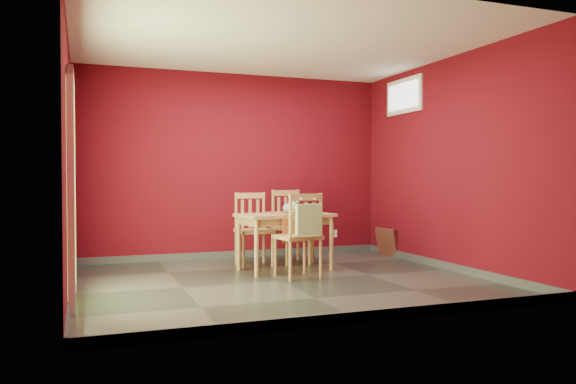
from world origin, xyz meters
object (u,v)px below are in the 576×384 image
object	(u,v)px
dining_table	(285,221)
chair_far_right	(291,225)
chair_far_left	(253,228)
picture_frame	(387,242)
cat	(290,206)
tote_bag	(308,219)
chair_near	(300,234)

from	to	relation	value
dining_table	chair_far_right	xyz separation A→B (m)	(0.32, 0.62, -0.12)
dining_table	chair_far_left	bearing A→B (deg)	116.00
picture_frame	cat	bearing A→B (deg)	-157.21
dining_table	cat	bearing A→B (deg)	-36.94
tote_bag	dining_table	bearing A→B (deg)	90.04
dining_table	chair_near	bearing A→B (deg)	-91.73
chair_near	picture_frame	distance (m)	2.33
chair_far_left	chair_near	xyz separation A→B (m)	(0.24, -1.08, 0.01)
dining_table	cat	distance (m)	0.20
chair_far_left	chair_near	distance (m)	1.11
chair_near	picture_frame	size ratio (longest dim) A/B	2.29
chair_far_left	chair_far_right	distance (m)	0.58
tote_bag	chair_near	bearing A→B (deg)	94.25
chair_far_right	tote_bag	xyz separation A→B (m)	(-0.31, -1.40, 0.19)
chair_far_right	tote_bag	world-z (taller)	chair_far_right
chair_near	dining_table	bearing A→B (deg)	88.27
tote_bag	picture_frame	bearing A→B (deg)	38.50
chair_far_right	picture_frame	bearing A→B (deg)	3.85
cat	picture_frame	distance (m)	2.09
tote_bag	picture_frame	world-z (taller)	tote_bag
chair_far_left	tote_bag	bearing A→B (deg)	-78.78
chair_near	cat	distance (m)	0.60
dining_table	tote_bag	world-z (taller)	tote_bag
chair_far_right	chair_near	xyz separation A→B (m)	(-0.33, -1.17, -0.01)
dining_table	chair_far_right	size ratio (longest dim) A/B	1.22
chair_far_right	chair_near	distance (m)	1.22
chair_far_left	chair_far_right	xyz separation A→B (m)	(0.58, 0.09, 0.02)
chair_far_right	cat	bearing A→B (deg)	-111.06
tote_bag	cat	world-z (taller)	tote_bag
tote_bag	cat	size ratio (longest dim) A/B	1.12
dining_table	picture_frame	distance (m)	2.08
chair_far_left	picture_frame	size ratio (longest dim) A/B	2.25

